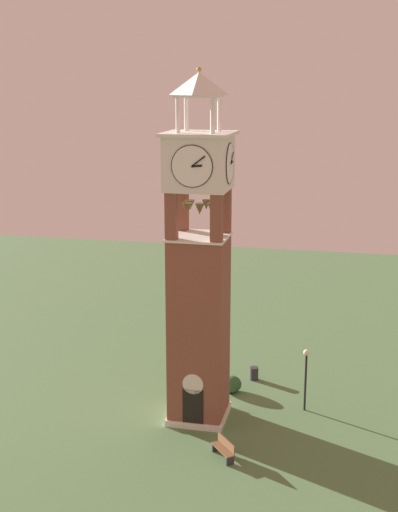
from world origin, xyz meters
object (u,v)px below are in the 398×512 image
at_px(park_bench, 224,448).
at_px(lamp_post, 306,368).
at_px(clock_tower, 199,279).
at_px(trash_bin, 254,373).

distance_m(park_bench, lamp_post, 7.16).
xyz_separation_m(park_bench, lamp_post, (3.42, 5.95, 2.03)).
relative_size(clock_tower, lamp_post, 5.13).
distance_m(lamp_post, trash_bin, 5.21).
relative_size(park_bench, lamp_post, 0.42).
bearing_deg(park_bench, clock_tower, 118.62).
bearing_deg(park_bench, trash_bin, 89.38).
height_order(clock_tower, trash_bin, clock_tower).
relative_size(lamp_post, trash_bin, 4.48).
height_order(lamp_post, trash_bin, lamp_post).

